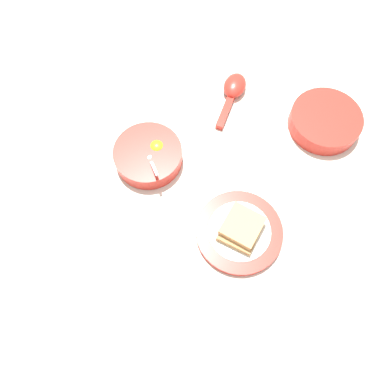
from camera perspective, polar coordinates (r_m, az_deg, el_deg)
name	(u,v)px	position (r m, az deg, el deg)	size (l,w,h in m)	color
ground_plane	(261,138)	(0.97, 10.45, 8.11)	(3.00, 3.00, 0.00)	silver
egg_bowl	(148,155)	(0.91, -6.67, 5.58)	(0.16, 0.16, 0.07)	red
toast_plate	(239,232)	(0.85, 7.18, -6.06)	(0.19, 0.19, 0.02)	red
toast_sandwich	(241,228)	(0.82, 7.53, -5.53)	(0.10, 0.10, 0.03)	tan
soup_spoon	(233,90)	(1.03, 6.30, 15.23)	(0.18, 0.10, 0.04)	red
congee_bowl	(325,121)	(1.01, 19.62, 10.20)	(0.18, 0.18, 0.04)	red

